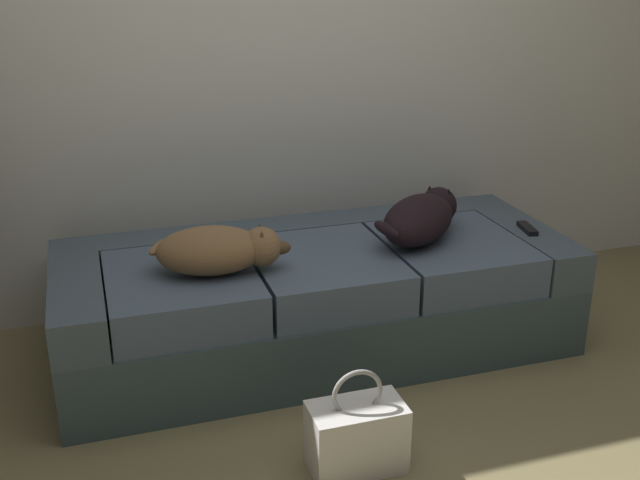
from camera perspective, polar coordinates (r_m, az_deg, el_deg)
The scene contains 6 objects.
back_wall at distance 3.61m, azimuth -3.45°, elevation 16.98°, with size 6.40×0.10×2.80m, color silver.
couch at distance 3.31m, azimuth -0.27°, elevation -4.35°, with size 2.16×0.87×0.47m.
dog_tan at distance 2.95m, azimuth -7.58°, elevation -0.73°, with size 0.56×0.30×0.19m.
dog_dark at distance 3.29m, azimuth 7.64°, elevation 1.70°, with size 0.52×0.48×0.20m.
tv_remote at distance 3.52m, azimuth 15.29°, elevation 0.85°, with size 0.04×0.15×0.02m, color black.
handbag at distance 2.63m, azimuth 2.76°, elevation -14.44°, with size 0.32×0.18×0.38m.
Camera 1 is at (-0.89, -1.83, 1.65)m, focal length 42.66 mm.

